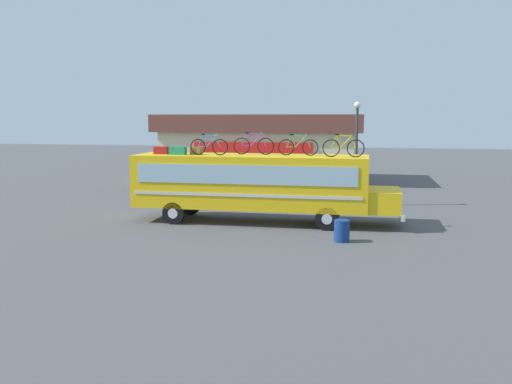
% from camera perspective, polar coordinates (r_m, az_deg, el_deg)
% --- Properties ---
extents(ground_plane, '(120.00, 120.00, 0.00)m').
position_cam_1_polar(ground_plane, '(23.86, -0.59, -3.14)').
color(ground_plane, '#4C4C4F').
extents(bus, '(11.52, 2.63, 2.93)m').
position_cam_1_polar(bus, '(23.53, 0.03, 1.02)').
color(bus, yellow).
rests_on(bus, ground).
extents(luggage_bag_1, '(0.62, 0.48, 0.33)m').
position_cam_1_polar(luggage_bag_1, '(24.61, -9.86, 4.35)').
color(luggage_bag_1, maroon).
rests_on(luggage_bag_1, bus).
extents(luggage_bag_2, '(0.72, 0.32, 0.35)m').
position_cam_1_polar(luggage_bag_2, '(24.01, -8.22, 4.33)').
color(luggage_bag_2, '#1E7F66').
rests_on(luggage_bag_2, bus).
extents(luggage_bag_3, '(0.48, 0.35, 0.33)m').
position_cam_1_polar(luggage_bag_3, '(23.97, -6.32, 4.33)').
color(luggage_bag_3, olive).
rests_on(luggage_bag_3, bus).
extents(rooftop_bicycle_1, '(1.68, 0.44, 0.93)m').
position_cam_1_polar(rooftop_bicycle_1, '(23.56, -4.97, 4.82)').
color(rooftop_bicycle_1, black).
rests_on(rooftop_bicycle_1, bus).
extents(rooftop_bicycle_2, '(1.81, 0.44, 0.98)m').
position_cam_1_polar(rooftop_bicycle_2, '(23.79, -0.27, 4.93)').
color(rooftop_bicycle_2, black).
rests_on(rooftop_bicycle_2, bus).
extents(rooftop_bicycle_3, '(1.73, 0.44, 0.92)m').
position_cam_1_polar(rooftop_bicycle_3, '(23.30, 4.44, 4.79)').
color(rooftop_bicycle_3, black).
rests_on(rooftop_bicycle_3, bus).
extents(rooftop_bicycle_4, '(1.72, 0.44, 0.96)m').
position_cam_1_polar(rooftop_bicycle_4, '(22.57, 9.16, 4.65)').
color(rooftop_bicycle_4, black).
rests_on(rooftop_bicycle_4, bus).
extents(roadside_building, '(14.46, 7.97, 4.73)m').
position_cam_1_polar(roadside_building, '(39.87, 0.71, 4.83)').
color(roadside_building, beige).
rests_on(roadside_building, ground).
extents(trash_bin, '(0.57, 0.57, 0.81)m').
position_cam_1_polar(trash_bin, '(20.27, 9.01, -4.05)').
color(trash_bin, navy).
rests_on(trash_bin, ground).
extents(street_lamp, '(0.33, 0.33, 5.34)m').
position_cam_1_polar(street_lamp, '(28.32, 10.52, 5.09)').
color(street_lamp, '#38383D').
rests_on(street_lamp, ground).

